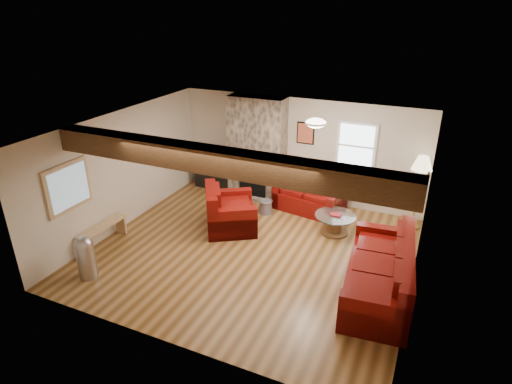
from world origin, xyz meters
TOP-DOWN VIEW (x-y plane):
  - room at (0.00, 0.00)m, footprint 8.00×8.00m
  - oak_beam at (0.00, -1.25)m, footprint 6.00×0.36m
  - chimney_breast at (-1.00, 2.49)m, footprint 1.40×0.67m
  - back_window at (1.35, 2.71)m, footprint 0.90×0.08m
  - hatch_window at (-2.96, -1.50)m, footprint 0.08×1.00m
  - ceiling_dome at (0.90, 0.90)m, footprint 0.40×0.40m
  - artwork_back at (0.15, 2.71)m, footprint 0.42×0.06m
  - artwork_right at (2.96, 0.30)m, footprint 0.06×0.55m
  - sofa_three at (2.48, -0.33)m, footprint 1.24×2.50m
  - loveseat at (0.47, 2.23)m, footprint 1.67×1.13m
  - armchair_red at (-0.81, 0.68)m, footprint 1.48×1.53m
  - coffee_table at (1.31, 1.37)m, footprint 0.86×0.86m
  - tv_cabinet at (-2.19, 2.53)m, footprint 1.06×0.42m
  - television at (-2.19, 2.53)m, footprint 0.88×0.12m
  - floor_lamp at (2.80, 2.31)m, footprint 0.42×0.42m
  - pine_bench at (-2.83, -1.00)m, footprint 0.27×1.15m
  - pedal_bin at (-2.31, -1.97)m, footprint 0.41×0.41m
  - coal_bucket at (-0.40, 1.66)m, footprint 0.33×0.33m

SIDE VIEW (x-z plane):
  - coal_bucket at x=-0.40m, z-range 0.00..0.32m
  - coffee_table at x=1.31m, z-range -0.01..0.44m
  - pine_bench at x=-2.83m, z-range 0.00..0.43m
  - tv_cabinet at x=-2.19m, z-range 0.00..0.53m
  - pedal_bin at x=-2.31m, z-range 0.00..0.82m
  - loveseat at x=0.47m, z-range 0.00..0.82m
  - sofa_three at x=2.48m, z-range 0.00..0.93m
  - armchair_red at x=-0.81m, z-range 0.00..0.94m
  - television at x=-2.19m, z-range 0.53..1.04m
  - chimney_breast at x=-1.00m, z-range -0.03..2.47m
  - room at x=0.00m, z-range -2.75..5.25m
  - floor_lamp at x=2.80m, z-range 0.58..2.21m
  - hatch_window at x=-2.96m, z-range 1.00..1.90m
  - back_window at x=1.35m, z-range 1.00..2.10m
  - artwork_back at x=0.15m, z-range 1.44..1.96m
  - artwork_right at x=2.96m, z-range 1.54..1.96m
  - oak_beam at x=0.00m, z-range 2.12..2.50m
  - ceiling_dome at x=0.90m, z-range 2.35..2.53m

